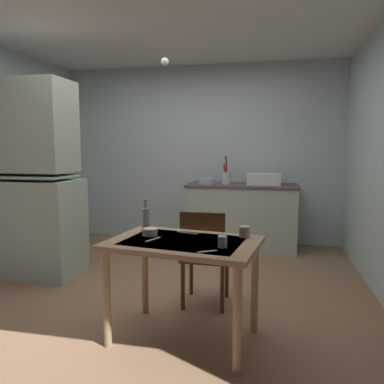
% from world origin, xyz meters
% --- Properties ---
extents(ground_plane, '(5.11, 5.11, 0.00)m').
position_xyz_m(ground_plane, '(0.00, 0.00, 0.00)').
color(ground_plane, '#87664A').
extents(wall_back, '(4.21, 0.10, 2.58)m').
position_xyz_m(wall_back, '(0.00, 2.01, 1.29)').
color(wall_back, silver).
rests_on(wall_back, ground).
extents(ceiling_slab, '(4.21, 4.01, 0.10)m').
position_xyz_m(ceiling_slab, '(0.00, 0.00, 2.63)').
color(ceiling_slab, silver).
extents(hutch_cabinet, '(1.07, 0.59, 2.09)m').
position_xyz_m(hutch_cabinet, '(-1.50, 0.08, 0.98)').
color(hutch_cabinet, '#A8BAAA').
rests_on(hutch_cabinet, ground).
extents(counter_cabinet, '(1.50, 0.64, 0.89)m').
position_xyz_m(counter_cabinet, '(0.68, 1.64, 0.45)').
color(counter_cabinet, '#A8BAAA').
rests_on(counter_cabinet, ground).
extents(sink_basin, '(0.44, 0.34, 0.15)m').
position_xyz_m(sink_basin, '(0.97, 1.64, 0.97)').
color(sink_basin, white).
rests_on(sink_basin, counter_cabinet).
extents(hand_pump, '(0.05, 0.27, 0.39)m').
position_xyz_m(hand_pump, '(0.44, 1.68, 1.06)').
color(hand_pump, maroon).
rests_on(hand_pump, counter_cabinet).
extents(mixing_bowl_counter, '(0.23, 0.23, 0.08)m').
position_xyz_m(mixing_bowl_counter, '(0.19, 1.59, 0.93)').
color(mixing_bowl_counter, '#9EB2C6').
rests_on(mixing_bowl_counter, counter_cabinet).
extents(stoneware_crock, '(0.13, 0.13, 0.16)m').
position_xyz_m(stoneware_crock, '(0.45, 1.64, 0.97)').
color(stoneware_crock, beige).
rests_on(stoneware_crock, counter_cabinet).
extents(dining_table, '(1.13, 0.83, 0.73)m').
position_xyz_m(dining_table, '(0.47, -0.94, 0.63)').
color(dining_table, tan).
rests_on(dining_table, ground).
extents(chair_far_side, '(0.40, 0.40, 0.86)m').
position_xyz_m(chair_far_side, '(0.52, -0.36, 0.46)').
color(chair_far_side, '#4B321C').
rests_on(chair_far_side, ground).
extents(serving_bowl_wide, '(0.11, 0.11, 0.05)m').
position_xyz_m(serving_bowl_wide, '(0.18, -0.84, 0.76)').
color(serving_bowl_wide, white).
rests_on(serving_bowl_wide, dining_table).
extents(mug_dark, '(0.08, 0.08, 0.08)m').
position_xyz_m(mug_dark, '(0.88, -0.75, 0.77)').
color(mug_dark, tan).
rests_on(mug_dark, dining_table).
extents(teacup_cream, '(0.06, 0.06, 0.08)m').
position_xyz_m(teacup_cream, '(0.76, -1.06, 0.77)').
color(teacup_cream, '#9EB2C6').
rests_on(teacup_cream, dining_table).
extents(glass_bottle, '(0.06, 0.06, 0.26)m').
position_xyz_m(glass_bottle, '(0.11, -0.74, 0.84)').
color(glass_bottle, '#B7BCC1').
rests_on(glass_bottle, dining_table).
extents(table_knife, '(0.17, 0.06, 0.00)m').
position_xyz_m(table_knife, '(0.45, -0.71, 0.74)').
color(table_knife, silver).
rests_on(table_knife, dining_table).
extents(teaspoon_near_bowl, '(0.02, 0.12, 0.00)m').
position_xyz_m(teaspoon_near_bowl, '(0.70, -0.71, 0.74)').
color(teaspoon_near_bowl, beige).
rests_on(teaspoon_near_bowl, dining_table).
extents(teaspoon_by_cup, '(0.12, 0.09, 0.00)m').
position_xyz_m(teaspoon_by_cup, '(0.68, -1.18, 0.74)').
color(teaspoon_by_cup, beige).
rests_on(teaspoon_by_cup, dining_table).
extents(serving_spoon, '(0.08, 0.15, 0.00)m').
position_xyz_m(serving_spoon, '(0.25, -0.96, 0.74)').
color(serving_spoon, beige).
rests_on(serving_spoon, dining_table).
extents(pendant_bulb, '(0.08, 0.08, 0.08)m').
position_xyz_m(pendant_bulb, '(-0.03, 0.33, 2.26)').
color(pendant_bulb, '#F9EFCC').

